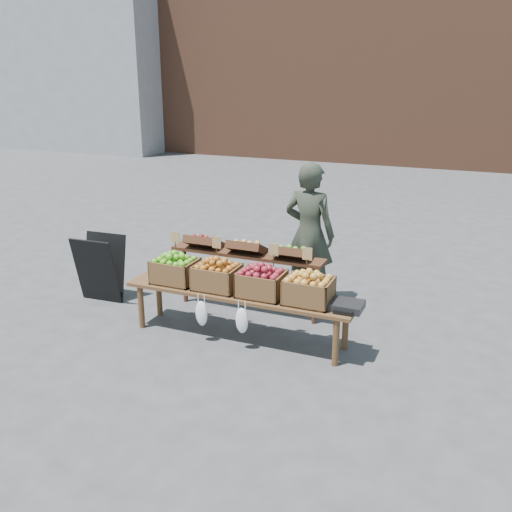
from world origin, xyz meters
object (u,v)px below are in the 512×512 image
at_px(crate_green_apples, 309,291).
at_px(crate_golden_apples, 175,271).
at_px(display_bench, 239,315).
at_px(crate_red_apples, 261,284).
at_px(vendor, 309,234).
at_px(back_table, 247,274).
at_px(chalkboard_sign, 100,268).
at_px(weighing_scale, 347,306).
at_px(crate_russet_pears, 217,277).

bearing_deg(crate_green_apples, crate_golden_apples, 180.00).
height_order(display_bench, crate_golden_apples, crate_golden_apples).
bearing_deg(crate_red_apples, vendor, 85.02).
relative_size(back_table, crate_golden_apples, 4.20).
bearing_deg(chalkboard_sign, vendor, 18.79).
bearing_deg(back_table, crate_green_apples, -34.61).
relative_size(vendor, crate_golden_apples, 3.77).
bearing_deg(vendor, weighing_scale, 129.29).
bearing_deg(crate_red_apples, display_bench, 180.00).
relative_size(crate_golden_apples, weighing_scale, 1.47).
bearing_deg(crate_red_apples, weighing_scale, 0.00).
xyz_separation_m(crate_russet_pears, weighing_scale, (1.52, 0.00, -0.10)).
distance_m(chalkboard_sign, crate_red_apples, 2.49).
relative_size(crate_golden_apples, crate_red_apples, 1.00).
bearing_deg(weighing_scale, back_table, 153.88).
height_order(display_bench, crate_red_apples, crate_red_apples).
relative_size(crate_russet_pears, weighing_scale, 1.47).
height_order(crate_golden_apples, crate_red_apples, same).
distance_m(display_bench, weighing_scale, 1.29).
xyz_separation_m(chalkboard_sign, crate_red_apples, (2.45, -0.32, 0.25)).
distance_m(crate_red_apples, crate_green_apples, 0.55).
height_order(vendor, display_bench, vendor).
xyz_separation_m(display_bench, weighing_scale, (1.25, 0.00, 0.33)).
height_order(vendor, weighing_scale, vendor).
distance_m(back_table, weighing_scale, 1.64).
bearing_deg(weighing_scale, display_bench, 180.00).
distance_m(back_table, crate_golden_apples, 0.96).
bearing_deg(crate_red_apples, back_table, 124.42).
xyz_separation_m(vendor, display_bench, (-0.39, -1.35, -0.66)).
xyz_separation_m(vendor, crate_golden_apples, (-1.22, -1.35, -0.23)).
height_order(crate_golden_apples, crate_russet_pears, same).
bearing_deg(weighing_scale, crate_green_apples, 180.00).
height_order(back_table, crate_russet_pears, back_table).
height_order(back_table, display_bench, back_table).
height_order(vendor, crate_golden_apples, vendor).
bearing_deg(display_bench, vendor, 73.78).
height_order(chalkboard_sign, back_table, back_table).
height_order(vendor, crate_green_apples, vendor).
bearing_deg(crate_golden_apples, back_table, 49.88).
height_order(crate_green_apples, weighing_scale, crate_green_apples).
xyz_separation_m(crate_russet_pears, crate_red_apples, (0.55, 0.00, 0.00)).
bearing_deg(crate_golden_apples, crate_green_apples, 0.00).
xyz_separation_m(back_table, weighing_scale, (1.47, -0.72, 0.09)).
height_order(back_table, weighing_scale, back_table).
bearing_deg(chalkboard_sign, crate_green_apples, -9.11).
distance_m(display_bench, crate_russet_pears, 0.51).
distance_m(display_bench, crate_green_apples, 0.93).
height_order(vendor, crate_russet_pears, vendor).
height_order(chalkboard_sign, weighing_scale, chalkboard_sign).
height_order(vendor, crate_red_apples, vendor).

